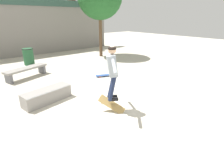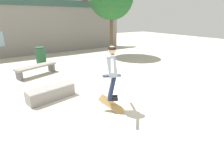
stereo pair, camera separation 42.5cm
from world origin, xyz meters
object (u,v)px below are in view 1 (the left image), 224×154
at_px(skateboard_resting, 105,75).
at_px(skate_ledge, 47,95).
at_px(skater, 112,68).
at_px(trash_bin, 28,56).
at_px(park_bench, 26,70).
at_px(skateboard_flipping, 112,105).

bearing_deg(skateboard_resting, skate_ledge, 38.02).
distance_m(skate_ledge, skater, 2.33).
bearing_deg(skater, skateboard_resting, 88.99).
relative_size(skate_ledge, skateboard_resting, 1.84).
xyz_separation_m(trash_bin, skater, (0.34, -6.79, 0.76)).
bearing_deg(skateboard_resting, park_bench, -14.17).
xyz_separation_m(skate_ledge, skateboard_flipping, (1.16, -1.74, -0.01)).
height_order(skater, skateboard_flipping, skater).
height_order(park_bench, trash_bin, trash_bin).
xyz_separation_m(skater, skateboard_flipping, (-0.06, -0.05, -1.03)).
distance_m(skater, skateboard_flipping, 1.03).
bearing_deg(skate_ledge, park_bench, 76.35).
xyz_separation_m(skate_ledge, skater, (1.22, -1.69, 1.03)).
bearing_deg(skateboard_flipping, skate_ledge, 177.27).
bearing_deg(skater, park_bench, 135.98).
xyz_separation_m(skater, skateboard_resting, (1.65, 2.47, -1.17)).
bearing_deg(trash_bin, skateboard_flipping, -87.62).
height_order(trash_bin, skateboard_flipping, trash_bin).
bearing_deg(park_bench, skater, -96.39).
xyz_separation_m(park_bench, skateboard_flipping, (1.01, -4.57, -0.13)).
relative_size(park_bench, skater, 1.25).
distance_m(park_bench, skater, 4.73).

